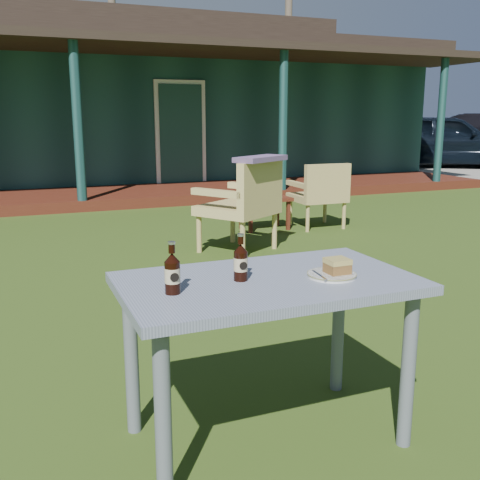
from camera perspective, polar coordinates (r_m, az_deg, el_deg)
name	(u,v)px	position (r m, az deg, el deg)	size (l,w,h in m)	color
ground	(169,318)	(3.96, -7.19, -7.83)	(80.00, 80.00, 0.00)	#334916
pavilion	(52,104)	(13.02, -18.56, 12.93)	(15.80, 8.30, 3.45)	#163938
gravel_strip	(458,166)	(16.70, 21.28, 7.00)	(9.00, 6.00, 0.02)	gray
tree_mid	(113,22)	(22.70, -12.81, 20.78)	(0.28, 0.28, 9.50)	brown
tree_right	(289,6)	(23.46, 4.98, 22.61)	(0.28, 0.28, 11.00)	brown
car_near	(446,140)	(16.29, 20.17, 9.47)	(1.70, 4.23, 1.44)	black
cafe_table	(267,302)	(2.33, 2.81, -6.32)	(1.20, 0.70, 0.72)	slate
plate	(332,275)	(2.35, 9.31, -3.51)	(0.20, 0.20, 0.01)	silver
cake_slice	(337,266)	(2.35, 9.86, -2.58)	(0.09, 0.09, 0.06)	brown
fork	(319,275)	(2.31, 8.06, -3.56)	(0.01, 0.14, 0.00)	silver
cola_bottle_near	(241,262)	(2.25, 0.07, -2.24)	(0.06, 0.06, 0.19)	black
cola_bottle_far	(172,273)	(2.10, -6.89, -3.34)	(0.06, 0.06, 0.20)	black
bottle_cap	(243,278)	(2.29, 0.28, -3.86)	(0.03, 0.03, 0.01)	silver
armchair_left	(245,201)	(5.68, 0.48, 3.97)	(0.93, 0.92, 0.94)	tan
armchair_right	(321,192)	(7.00, 8.18, 4.86)	(0.61, 0.57, 0.81)	tan
floral_throw	(261,159)	(5.53, 2.11, 8.26)	(0.63, 0.24, 0.05)	#634C76
side_table	(265,202)	(6.87, 2.51, 3.89)	(0.60, 0.40, 0.40)	#4B1E12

